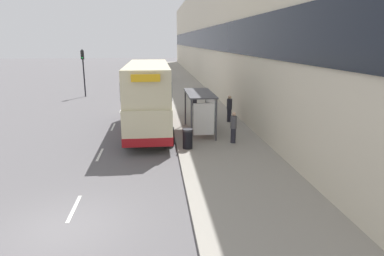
% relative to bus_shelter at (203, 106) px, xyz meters
% --- Properties ---
extents(ground_plane, '(220.00, 220.00, 0.00)m').
position_rel_bus_shelter_xyz_m(ground_plane, '(-5.77, -10.29, -1.88)').
color(ground_plane, '#5B595B').
extents(pavement, '(5.00, 93.00, 0.14)m').
position_rel_bus_shelter_xyz_m(pavement, '(0.73, 28.21, -1.81)').
color(pavement, gray).
rests_on(pavement, ground_plane).
extents(terrace_facade, '(3.10, 93.00, 13.21)m').
position_rel_bus_shelter_xyz_m(terrace_facade, '(4.72, 28.21, 4.73)').
color(terrace_facade, beige).
rests_on(terrace_facade, ground_plane).
extents(lane_mark_0, '(0.12, 2.00, 0.01)m').
position_rel_bus_shelter_xyz_m(lane_mark_0, '(-5.77, -8.97, -1.87)').
color(lane_mark_0, silver).
rests_on(lane_mark_0, ground_plane).
extents(lane_mark_1, '(0.12, 2.00, 0.01)m').
position_rel_bus_shelter_xyz_m(lane_mark_1, '(-5.77, -3.12, -1.87)').
color(lane_mark_1, silver).
rests_on(lane_mark_1, ground_plane).
extents(lane_mark_2, '(0.12, 2.00, 0.01)m').
position_rel_bus_shelter_xyz_m(lane_mark_2, '(-5.77, 2.74, -1.87)').
color(lane_mark_2, silver).
rests_on(lane_mark_2, ground_plane).
extents(lane_mark_3, '(0.12, 2.00, 0.01)m').
position_rel_bus_shelter_xyz_m(lane_mark_3, '(-5.77, 8.60, -1.87)').
color(lane_mark_3, silver).
rests_on(lane_mark_3, ground_plane).
extents(lane_mark_4, '(0.12, 2.00, 0.01)m').
position_rel_bus_shelter_xyz_m(lane_mark_4, '(-5.77, 14.45, -1.87)').
color(lane_mark_4, silver).
rests_on(lane_mark_4, ground_plane).
extents(lane_mark_5, '(0.12, 2.00, 0.01)m').
position_rel_bus_shelter_xyz_m(lane_mark_5, '(-5.77, 20.31, -1.87)').
color(lane_mark_5, silver).
rests_on(lane_mark_5, ground_plane).
extents(bus_shelter, '(1.60, 4.20, 2.48)m').
position_rel_bus_shelter_xyz_m(bus_shelter, '(0.00, 0.00, 0.00)').
color(bus_shelter, '#4C4C51').
rests_on(bus_shelter, ground_plane).
extents(double_decker_bus_near, '(2.85, 10.30, 4.30)m').
position_rel_bus_shelter_xyz_m(double_decker_bus_near, '(-3.30, 1.47, 0.41)').
color(double_decker_bus_near, beige).
rests_on(double_decker_bus_near, ground_plane).
extents(car_0, '(1.93, 4.57, 1.84)m').
position_rel_bus_shelter_xyz_m(car_0, '(-2.76, 29.20, -0.98)').
color(car_0, black).
rests_on(car_0, ground_plane).
extents(car_1, '(1.96, 4.07, 1.76)m').
position_rel_bus_shelter_xyz_m(car_1, '(-3.83, 51.66, -1.01)').
color(car_1, '#4C5156').
rests_on(car_1, ground_plane).
extents(pedestrian_at_shelter, '(0.35, 0.35, 1.75)m').
position_rel_bus_shelter_xyz_m(pedestrian_at_shelter, '(1.40, -2.20, -0.84)').
color(pedestrian_at_shelter, '#23232D').
rests_on(pedestrian_at_shelter, ground_plane).
extents(pedestrian_1, '(0.37, 0.37, 1.86)m').
position_rel_bus_shelter_xyz_m(pedestrian_1, '(2.27, 2.89, -0.78)').
color(pedestrian_1, '#23232D').
rests_on(pedestrian_1, ground_plane).
extents(pedestrian_2, '(0.35, 0.35, 1.77)m').
position_rel_bus_shelter_xyz_m(pedestrian_2, '(1.11, 5.19, -0.83)').
color(pedestrian_2, '#23232D').
rests_on(pedestrian_2, ground_plane).
extents(pedestrian_3, '(0.32, 0.32, 1.64)m').
position_rel_bus_shelter_xyz_m(pedestrian_3, '(0.09, 5.17, -0.90)').
color(pedestrian_3, '#23232D').
rests_on(pedestrian_3, ground_plane).
extents(litter_bin, '(0.55, 0.55, 1.05)m').
position_rel_bus_shelter_xyz_m(litter_bin, '(-1.22, -2.95, -1.21)').
color(litter_bin, black).
rests_on(litter_bin, ground_plane).
extents(traffic_light_far_kerb, '(0.30, 0.32, 4.83)m').
position_rel_bus_shelter_xyz_m(traffic_light_far_kerb, '(-10.17, 16.37, 1.38)').
color(traffic_light_far_kerb, black).
rests_on(traffic_light_far_kerb, ground_plane).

